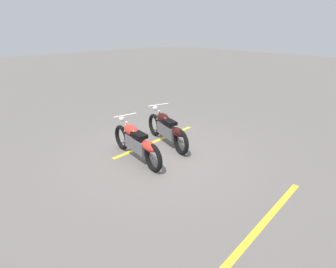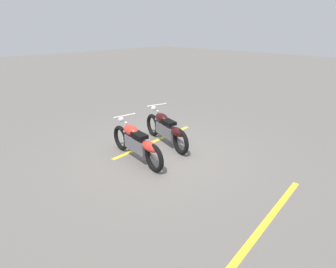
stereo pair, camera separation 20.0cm
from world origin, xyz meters
The scene contains 5 objects.
ground_plane centered at (0.00, 0.00, 0.00)m, with size 60.00×60.00×0.00m, color #66605B.
motorcycle_bright_foreground centered at (-0.12, -0.61, 0.46)m, with size 2.22×0.62×1.04m.
motorcycle_dark_foreground centered at (-0.31, 0.60, 0.46)m, with size 2.18×0.78×1.04m.
parking_stripe_near centered at (-0.74, 0.55, 0.00)m, with size 3.20×0.12×0.01m, color yellow.
parking_stripe_mid centered at (3.29, -0.56, 0.00)m, with size 3.20×0.12×0.01m, color yellow.
Camera 1 is at (5.06, -4.51, 3.13)m, focal length 30.53 mm.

